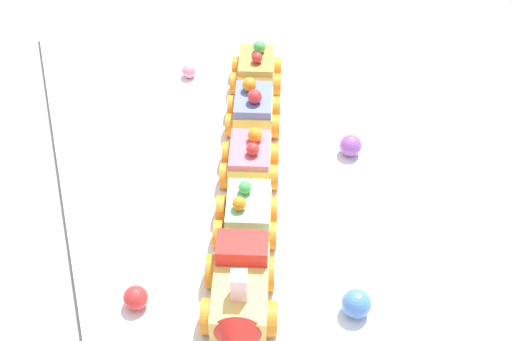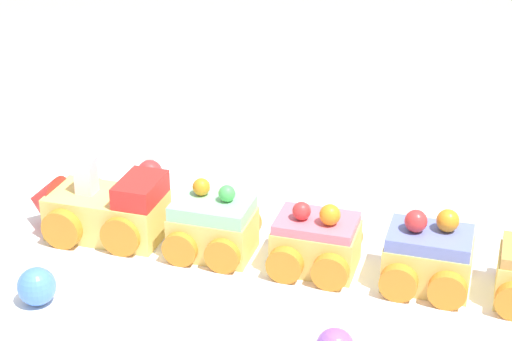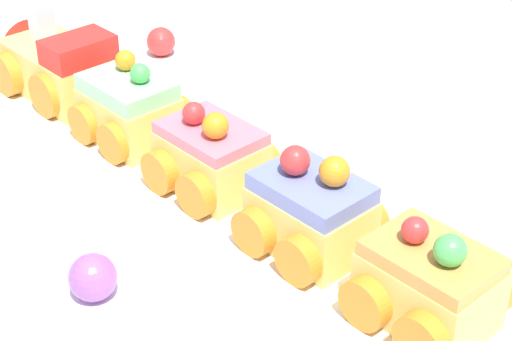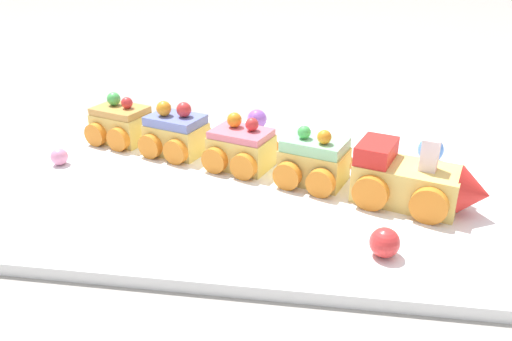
{
  "view_description": "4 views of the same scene",
  "coord_description": "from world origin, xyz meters",
  "px_view_note": "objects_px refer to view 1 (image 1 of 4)",
  "views": [
    {
      "loc": [
        0.58,
        -0.14,
        0.62
      ],
      "look_at": [
        0.04,
        0.02,
        0.07
      ],
      "focal_mm": 50.0,
      "sensor_mm": 36.0,
      "label": 1
    },
    {
      "loc": [
        0.05,
        0.65,
        0.39
      ],
      "look_at": [
        0.03,
        -0.03,
        0.08
      ],
      "focal_mm": 60.0,
      "sensor_mm": 36.0,
      "label": 2
    },
    {
      "loc": [
        -0.28,
        0.45,
        0.33
      ],
      "look_at": [
        -0.05,
        0.02,
        0.03
      ],
      "focal_mm": 60.0,
      "sensor_mm": 36.0,
      "label": 3
    },
    {
      "loc": [
        0.07,
        -0.51,
        0.26
      ],
      "look_at": [
        0.0,
        -0.02,
        0.03
      ],
      "focal_mm": 35.0,
      "sensor_mm": 36.0,
      "label": 4
    }
  ],
  "objects_px": {
    "cake_car_strawberry": "(250,161)",
    "gumball_blue": "(356,303)",
    "cake_car_mint": "(246,217)",
    "cake_train_locomotive": "(240,298)",
    "gumball_purple": "(351,145)",
    "cake_car_caramel": "(256,71)",
    "gumball_pink": "(190,71)",
    "cake_car_blueberry": "(253,111)",
    "gumball_red": "(136,298)"
  },
  "relations": [
    {
      "from": "cake_car_blueberry",
      "to": "gumball_blue",
      "type": "bearing_deg",
      "value": 22.03
    },
    {
      "from": "cake_car_strawberry",
      "to": "gumball_red",
      "type": "relative_size",
      "value": 3.38
    },
    {
      "from": "cake_car_strawberry",
      "to": "cake_car_caramel",
      "type": "xyz_separation_m",
      "value": [
        -0.17,
        0.06,
        0.0
      ]
    },
    {
      "from": "gumball_red",
      "to": "cake_car_blueberry",
      "type": "bearing_deg",
      "value": 140.73
    },
    {
      "from": "cake_car_mint",
      "to": "gumball_pink",
      "type": "xyz_separation_m",
      "value": [
        -0.3,
        0.0,
        -0.01
      ]
    },
    {
      "from": "cake_train_locomotive",
      "to": "cake_car_strawberry",
      "type": "distance_m",
      "value": 0.2
    },
    {
      "from": "cake_train_locomotive",
      "to": "gumball_purple",
      "type": "xyz_separation_m",
      "value": [
        -0.19,
        0.2,
        -0.01
      ]
    },
    {
      "from": "cake_train_locomotive",
      "to": "gumball_pink",
      "type": "xyz_separation_m",
      "value": [
        -0.41,
        0.04,
        -0.01
      ]
    },
    {
      "from": "cake_car_caramel",
      "to": "gumball_pink",
      "type": "xyz_separation_m",
      "value": [
        -0.04,
        -0.08,
        -0.01
      ]
    },
    {
      "from": "cake_train_locomotive",
      "to": "gumball_pink",
      "type": "bearing_deg",
      "value": -166.63
    },
    {
      "from": "cake_car_strawberry",
      "to": "gumball_blue",
      "type": "height_order",
      "value": "cake_car_strawberry"
    },
    {
      "from": "gumball_red",
      "to": "gumball_pink",
      "type": "height_order",
      "value": "gumball_red"
    },
    {
      "from": "cake_train_locomotive",
      "to": "cake_car_strawberry",
      "type": "xyz_separation_m",
      "value": [
        -0.19,
        0.07,
        -0.0
      ]
    },
    {
      "from": "gumball_red",
      "to": "gumball_pink",
      "type": "xyz_separation_m",
      "value": [
        -0.37,
        0.14,
        -0.0
      ]
    },
    {
      "from": "cake_car_strawberry",
      "to": "gumball_blue",
      "type": "xyz_separation_m",
      "value": [
        0.22,
        0.05,
        -0.01
      ]
    },
    {
      "from": "gumball_purple",
      "to": "gumball_pink",
      "type": "bearing_deg",
      "value": -144.1
    },
    {
      "from": "cake_train_locomotive",
      "to": "cake_car_mint",
      "type": "height_order",
      "value": "cake_train_locomotive"
    },
    {
      "from": "gumball_pink",
      "to": "gumball_purple",
      "type": "height_order",
      "value": "gumball_purple"
    },
    {
      "from": "cake_car_strawberry",
      "to": "cake_car_caramel",
      "type": "height_order",
      "value": "same"
    },
    {
      "from": "cake_car_blueberry",
      "to": "gumball_purple",
      "type": "bearing_deg",
      "value": 68.21
    },
    {
      "from": "cake_train_locomotive",
      "to": "cake_car_caramel",
      "type": "distance_m",
      "value": 0.38
    },
    {
      "from": "cake_car_blueberry",
      "to": "gumball_red",
      "type": "height_order",
      "value": "cake_car_blueberry"
    },
    {
      "from": "gumball_purple",
      "to": "gumball_blue",
      "type": "xyz_separation_m",
      "value": [
        0.22,
        -0.08,
        0.0
      ]
    },
    {
      "from": "cake_train_locomotive",
      "to": "gumball_pink",
      "type": "distance_m",
      "value": 0.41
    },
    {
      "from": "gumball_purple",
      "to": "gumball_blue",
      "type": "height_order",
      "value": "gumball_blue"
    },
    {
      "from": "cake_car_strawberry",
      "to": "cake_car_mint",
      "type": "bearing_deg",
      "value": -0.24
    },
    {
      "from": "cake_car_mint",
      "to": "gumball_blue",
      "type": "distance_m",
      "value": 0.16
    },
    {
      "from": "cake_car_caramel",
      "to": "gumball_pink",
      "type": "relative_size",
      "value": 4.29
    },
    {
      "from": "gumball_red",
      "to": "gumball_blue",
      "type": "xyz_separation_m",
      "value": [
        0.07,
        0.21,
        0.0
      ]
    },
    {
      "from": "gumball_purple",
      "to": "gumball_blue",
      "type": "bearing_deg",
      "value": -20.76
    },
    {
      "from": "gumball_red",
      "to": "cake_car_mint",
      "type": "bearing_deg",
      "value": 115.71
    },
    {
      "from": "cake_car_blueberry",
      "to": "gumball_blue",
      "type": "xyz_separation_m",
      "value": [
        0.31,
        0.02,
        -0.01
      ]
    },
    {
      "from": "cake_car_strawberry",
      "to": "gumball_red",
      "type": "xyz_separation_m",
      "value": [
        0.15,
        -0.17,
        -0.01
      ]
    },
    {
      "from": "cake_train_locomotive",
      "to": "cake_car_blueberry",
      "type": "distance_m",
      "value": 0.29
    },
    {
      "from": "cake_car_blueberry",
      "to": "gumball_pink",
      "type": "distance_m",
      "value": 0.14
    },
    {
      "from": "cake_car_caramel",
      "to": "gumball_red",
      "type": "bearing_deg",
      "value": -15.76
    },
    {
      "from": "cake_car_mint",
      "to": "gumball_pink",
      "type": "relative_size",
      "value": 4.29
    },
    {
      "from": "cake_car_caramel",
      "to": "gumball_red",
      "type": "distance_m",
      "value": 0.39
    },
    {
      "from": "cake_car_mint",
      "to": "gumball_blue",
      "type": "bearing_deg",
      "value": 48.1
    },
    {
      "from": "cake_car_mint",
      "to": "cake_train_locomotive",
      "type": "bearing_deg",
      "value": 0.08
    },
    {
      "from": "cake_car_caramel",
      "to": "gumball_pink",
      "type": "bearing_deg",
      "value": -98.75
    },
    {
      "from": "cake_car_caramel",
      "to": "gumball_red",
      "type": "height_order",
      "value": "cake_car_caramel"
    },
    {
      "from": "cake_train_locomotive",
      "to": "gumball_purple",
      "type": "distance_m",
      "value": 0.27
    },
    {
      "from": "gumball_purple",
      "to": "gumball_blue",
      "type": "relative_size",
      "value": 0.91
    },
    {
      "from": "cake_car_mint",
      "to": "cake_car_blueberry",
      "type": "relative_size",
      "value": 1.0
    },
    {
      "from": "cake_car_mint",
      "to": "gumball_pink",
      "type": "bearing_deg",
      "value": -161.86
    },
    {
      "from": "cake_car_blueberry",
      "to": "cake_car_caramel",
      "type": "xyz_separation_m",
      "value": [
        -0.08,
        0.03,
        -0.0
      ]
    },
    {
      "from": "gumball_blue",
      "to": "gumball_pink",
      "type": "bearing_deg",
      "value": -170.79
    },
    {
      "from": "cake_train_locomotive",
      "to": "cake_car_strawberry",
      "type": "bearing_deg",
      "value": 179.94
    },
    {
      "from": "cake_car_strawberry",
      "to": "gumball_purple",
      "type": "relative_size",
      "value": 3.15
    }
  ]
}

